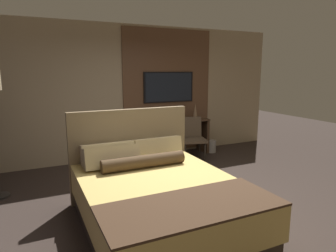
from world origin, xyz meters
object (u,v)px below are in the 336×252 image
(desk_chair, at_px, (192,135))
(vase_short, at_px, (159,116))
(bed, at_px, (157,198))
(book, at_px, (168,120))
(waste_bin, at_px, (211,146))
(tv, at_px, (169,87))
(vase_tall, at_px, (195,111))
(desk, at_px, (173,132))

(desk_chair, relative_size, vase_short, 4.26)
(bed, height_order, book, bed)
(waste_bin, bearing_deg, tv, 156.74)
(bed, bearing_deg, desk_chair, 51.69)
(bed, height_order, vase_short, bed)
(bed, xyz_separation_m, desk_chair, (1.70, 2.15, 0.19))
(tv, relative_size, desk_chair, 1.30)
(tv, distance_m, vase_short, 0.73)
(tv, bearing_deg, desk_chair, -78.53)
(vase_tall, bearing_deg, waste_bin, -25.39)
(desk, bearing_deg, book, -163.58)
(bed, bearing_deg, tv, 62.15)
(desk, xyz_separation_m, waste_bin, (0.90, -0.18, -0.39))
(vase_tall, distance_m, vase_short, 0.91)
(tv, height_order, vase_short, tv)
(tv, height_order, desk_chair, tv)
(waste_bin, bearing_deg, book, 172.05)
(bed, relative_size, vase_tall, 6.79)
(book, bearing_deg, desk_chair, -61.26)
(bed, distance_m, desk_chair, 2.75)
(vase_tall, relative_size, vase_short, 1.55)
(desk, bearing_deg, vase_short, -173.59)
(book, bearing_deg, bed, -117.77)
(book, bearing_deg, waste_bin, -7.95)
(book, relative_size, waste_bin, 0.93)
(desk, bearing_deg, waste_bin, -11.50)
(desk_chair, bearing_deg, vase_tall, 68.21)
(desk, height_order, tv, tv)
(desk_chair, height_order, waste_bin, desk_chair)
(tv, xyz_separation_m, waste_bin, (0.90, -0.39, -1.36))
(desk_chair, relative_size, vase_tall, 2.75)
(vase_tall, height_order, book, vase_tall)
(bed, relative_size, desk_chair, 2.47)
(desk_chair, height_order, vase_short, vase_short)
(desk, height_order, book, book)
(vase_tall, relative_size, book, 1.28)
(bed, distance_m, book, 3.06)
(bed, bearing_deg, desk, 60.41)
(desk, relative_size, book, 6.12)
(desk_chair, bearing_deg, vase_short, 148.43)
(vase_short, distance_m, book, 0.24)
(tv, relative_size, vase_short, 5.55)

